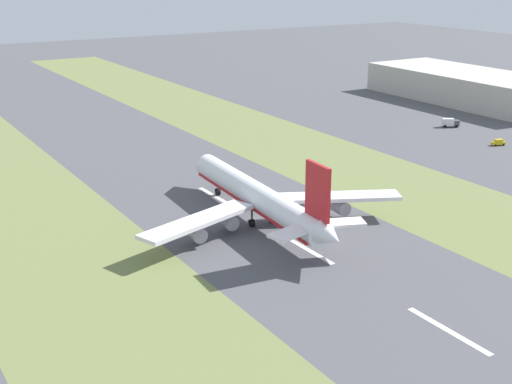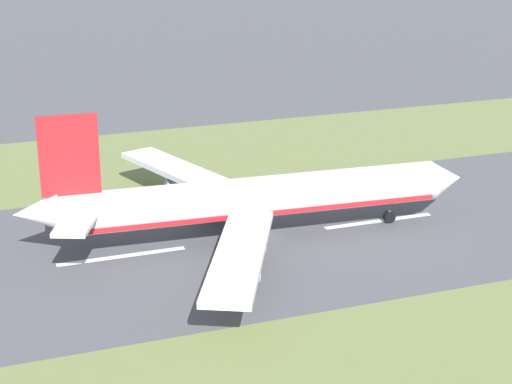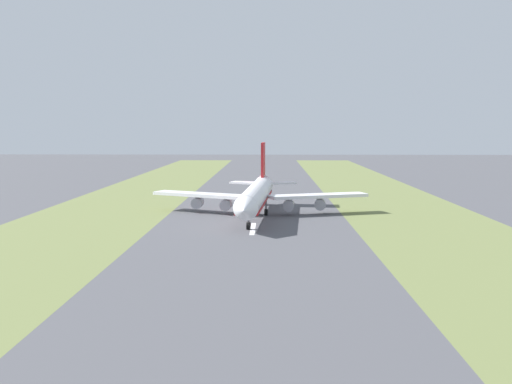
% 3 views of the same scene
% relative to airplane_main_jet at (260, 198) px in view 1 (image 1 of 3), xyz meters
% --- Properties ---
extents(ground_plane, '(800.00, 800.00, 0.00)m').
position_rel_airplane_main_jet_xyz_m(ground_plane, '(0.46, 3.33, -6.02)').
color(ground_plane, '#4C4C51').
extents(grass_median_west, '(40.00, 600.00, 0.01)m').
position_rel_airplane_main_jet_xyz_m(grass_median_west, '(-44.54, 3.33, -6.02)').
color(grass_median_west, olive).
rests_on(grass_median_west, ground).
extents(grass_median_east, '(40.00, 600.00, 0.01)m').
position_rel_airplane_main_jet_xyz_m(grass_median_east, '(45.46, 3.33, -6.02)').
color(grass_median_east, olive).
rests_on(grass_median_east, ground).
extents(centreline_dash_near, '(1.20, 18.00, 0.01)m').
position_rel_airplane_main_jet_xyz_m(centreline_dash_near, '(0.46, -58.10, -6.01)').
color(centreline_dash_near, silver).
rests_on(centreline_dash_near, ground).
extents(centreline_dash_mid, '(1.20, 18.00, 0.01)m').
position_rel_airplane_main_jet_xyz_m(centreline_dash_mid, '(0.46, -18.10, -6.01)').
color(centreline_dash_mid, silver).
rests_on(centreline_dash_mid, ground).
extents(centreline_dash_far, '(1.20, 18.00, 0.01)m').
position_rel_airplane_main_jet_xyz_m(centreline_dash_far, '(0.46, 21.90, -6.01)').
color(centreline_dash_far, silver).
rests_on(centreline_dash_far, ground).
extents(airplane_main_jet, '(64.00, 67.22, 20.20)m').
position_rel_airplane_main_jet_xyz_m(airplane_main_jet, '(0.00, 0.00, 0.00)').
color(airplane_main_jet, white).
rests_on(airplane_main_jet, ground).
extents(terminal_building, '(36.00, 90.00, 12.27)m').
position_rel_airplane_main_jet_xyz_m(terminal_building, '(153.16, 80.26, 0.11)').
color(terminal_building, '#BCB7A8').
rests_on(terminal_building, ground).
extents(service_truck, '(6.28, 4.96, 3.10)m').
position_rel_airplane_main_jet_xyz_m(service_truck, '(110.03, 48.56, -4.36)').
color(service_truck, '#4C4C51').
rests_on(service_truck, ground).
extents(apron_car, '(4.74, 3.05, 2.03)m').
position_rel_airplane_main_jet_xyz_m(apron_car, '(103.77, 21.20, -5.02)').
color(apron_car, gold).
rests_on(apron_car, ground).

